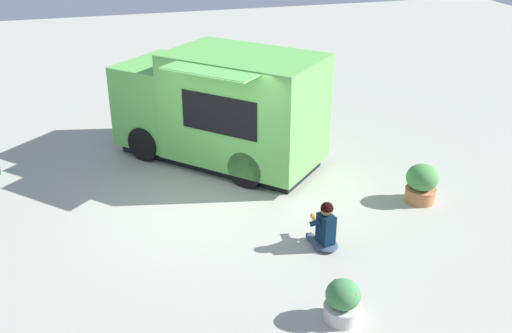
{
  "coord_description": "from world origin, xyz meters",
  "views": [
    {
      "loc": [
        -1.9,
        -10.33,
        5.63
      ],
      "look_at": [
        0.85,
        -0.57,
        0.85
      ],
      "focal_mm": 41.33,
      "sensor_mm": 36.0,
      "label": 1
    }
  ],
  "objects_px": {
    "person_customer": "(325,229)",
    "planter_flowering_near": "(343,301)",
    "food_truck": "(222,110)",
    "planter_flowering_far": "(422,183)"
  },
  "relations": [
    {
      "from": "food_truck",
      "to": "planter_flowering_far",
      "type": "relative_size",
      "value": 5.93
    },
    {
      "from": "person_customer",
      "to": "planter_flowering_near",
      "type": "relative_size",
      "value": 1.35
    },
    {
      "from": "food_truck",
      "to": "person_customer",
      "type": "relative_size",
      "value": 5.31
    },
    {
      "from": "food_truck",
      "to": "planter_flowering_far",
      "type": "height_order",
      "value": "food_truck"
    },
    {
      "from": "planter_flowering_near",
      "to": "planter_flowering_far",
      "type": "height_order",
      "value": "planter_flowering_far"
    },
    {
      "from": "person_customer",
      "to": "planter_flowering_far",
      "type": "distance_m",
      "value": 2.65
    },
    {
      "from": "person_customer",
      "to": "planter_flowering_far",
      "type": "relative_size",
      "value": 1.12
    },
    {
      "from": "food_truck",
      "to": "planter_flowering_near",
      "type": "height_order",
      "value": "food_truck"
    },
    {
      "from": "food_truck",
      "to": "planter_flowering_far",
      "type": "xyz_separation_m",
      "value": [
        3.33,
        -3.02,
        -0.82
      ]
    },
    {
      "from": "person_customer",
      "to": "planter_flowering_near",
      "type": "distance_m",
      "value": 1.93
    }
  ]
}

